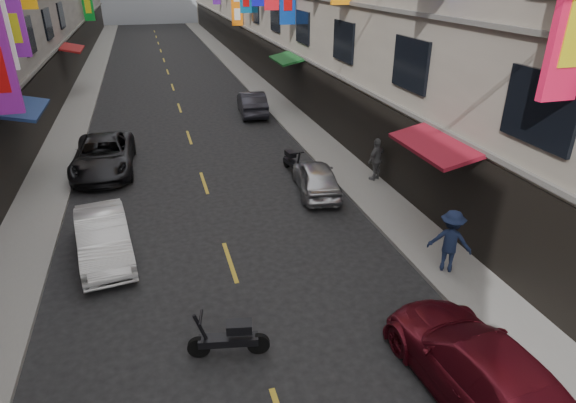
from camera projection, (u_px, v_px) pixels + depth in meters
sidewalk_left at (84, 92)px, 33.25m from camera, size 2.00×90.00×0.12m
sidewalk_right at (254, 82)px, 36.25m from camera, size 2.00×90.00×0.12m
street_awnings at (161, 99)px, 19.32m from camera, size 13.99×35.20×0.41m
lane_markings at (176, 97)px, 32.18m from camera, size 0.12×80.20×0.01m
scooter_crossing at (230, 338)px, 10.48m from camera, size 1.79×0.64×1.14m
scooter_far_right at (292, 162)px, 20.03m from camera, size 0.56×1.80×1.14m
car_left_mid at (104, 237)px, 13.99m from camera, size 1.89×4.14×1.32m
car_left_far at (104, 155)px, 20.02m from camera, size 2.50×5.16×1.42m
car_right_near at (481, 370)px, 9.31m from camera, size 2.25×4.98×1.42m
car_right_mid at (316, 177)px, 18.13m from camera, size 1.96×3.79×1.23m
car_right_far at (252, 103)px, 28.00m from camera, size 1.78×4.20×1.35m
pedestrian_rnear at (450, 241)px, 13.09m from camera, size 1.30×1.18×1.81m
pedestrian_rfar at (377, 159)px, 18.87m from camera, size 1.15×0.97×1.71m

